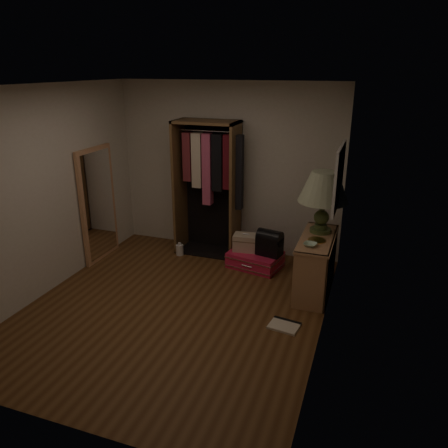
{
  "coord_description": "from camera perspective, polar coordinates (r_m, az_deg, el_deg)",
  "views": [
    {
      "loc": [
        2.12,
        -4.22,
        2.8
      ],
      "look_at": [
        0.3,
        0.95,
        0.8
      ],
      "focal_mm": 35.0,
      "sensor_mm": 36.0,
      "label": 1
    }
  ],
  "objects": [
    {
      "name": "room_walls",
      "position": [
        4.9,
        -6.03,
        4.57
      ],
      "size": [
        3.52,
        4.02,
        2.6
      ],
      "color": "beige",
      "rests_on": "ground"
    },
    {
      "name": "console_bookshelf",
      "position": [
        5.81,
        11.92,
        -4.85
      ],
      "size": [
        0.42,
        1.12,
        0.75
      ],
      "color": "#A67550",
      "rests_on": "ground"
    },
    {
      "name": "floor_book",
      "position": [
        5.15,
        7.93,
        -12.93
      ],
      "size": [
        0.36,
        0.31,
        0.03
      ],
      "rotation": [
        0.0,
        0.0,
        -0.14
      ],
      "color": "beige",
      "rests_on": "ground"
    },
    {
      "name": "brass_tray",
      "position": [
        5.53,
        12.01,
        -2.08
      ],
      "size": [
        0.27,
        0.27,
        0.01
      ],
      "rotation": [
        0.0,
        0.0,
        -0.26
      ],
      "color": "#A98941",
      "rests_on": "console_bookshelf"
    },
    {
      "name": "ground",
      "position": [
        5.49,
        -6.38,
        -10.77
      ],
      "size": [
        4.0,
        4.0,
        0.0
      ],
      "primitive_type": "plane",
      "color": "#513017",
      "rests_on": "ground"
    },
    {
      "name": "table_lamp",
      "position": [
        5.65,
        12.89,
        4.56
      ],
      "size": [
        0.79,
        0.79,
        0.8
      ],
      "rotation": [
        0.0,
        0.0,
        0.27
      ],
      "color": "#3A4C24",
      "rests_on": "console_bookshelf"
    },
    {
      "name": "train_case",
      "position": [
        6.41,
        2.87,
        -2.41
      ],
      "size": [
        0.39,
        0.29,
        0.26
      ],
      "rotation": [
        0.0,
        0.0,
        0.11
      ],
      "color": "tan",
      "rests_on": "pink_suitcase"
    },
    {
      "name": "ceramic_bowl",
      "position": [
        5.35,
        11.19,
        -2.65
      ],
      "size": [
        0.19,
        0.19,
        0.04
      ],
      "primitive_type": "imported",
      "rotation": [
        0.0,
        0.0,
        -0.19
      ],
      "color": "#A5C6AA",
      "rests_on": "console_bookshelf"
    },
    {
      "name": "black_bag",
      "position": [
        6.26,
        5.97,
        -2.36
      ],
      "size": [
        0.39,
        0.3,
        0.38
      ],
      "rotation": [
        0.0,
        0.0,
        -0.22
      ],
      "color": "black",
      "rests_on": "pink_suitcase"
    },
    {
      "name": "open_wardrobe",
      "position": [
        6.61,
        -1.78,
        6.23
      ],
      "size": [
        1.04,
        0.5,
        2.05
      ],
      "color": "brown",
      "rests_on": "ground"
    },
    {
      "name": "pink_suitcase",
      "position": [
        6.44,
        4.09,
        -4.63
      ],
      "size": [
        0.84,
        0.67,
        0.23
      ],
      "rotation": [
        0.0,
        0.0,
        -0.19
      ],
      "color": "#D01942",
      "rests_on": "ground"
    },
    {
      "name": "floor_mirror",
      "position": [
        6.75,
        -16.11,
        2.47
      ],
      "size": [
        0.06,
        0.8,
        1.7
      ],
      "color": "tan",
      "rests_on": "ground"
    },
    {
      "name": "white_jug",
      "position": [
        6.86,
        -5.8,
        -3.35
      ],
      "size": [
        0.12,
        0.12,
        0.21
      ],
      "rotation": [
        0.0,
        0.0,
        -0.06
      ],
      "color": "silver",
      "rests_on": "ground"
    }
  ]
}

